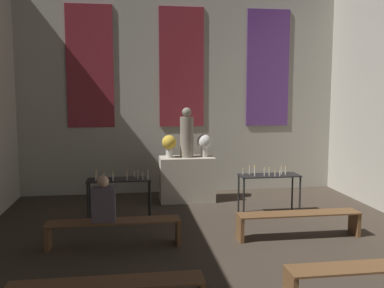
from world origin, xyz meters
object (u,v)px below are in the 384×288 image
Objects in this scene: altar at (187,179)px; flower_vase_right at (204,143)px; person_seated at (104,202)px; statue at (187,135)px; flower_vase_left at (169,144)px; candle_rack_left at (119,185)px; pew_third_right at (374,274)px; pew_back_right at (299,219)px; candle_rack_right at (269,180)px; pew_back_left at (114,227)px.

flower_vase_right is at bearing -0.00° from altar.
statue is at bearing 58.62° from person_seated.
flower_vase_left reaches higher than candle_rack_left.
person_seated is at bearing -121.38° from altar.
pew_back_right is at bearing 90.00° from pew_third_right.
person_seated is at bearing -156.00° from candle_rack_right.
altar is at bearing 137.38° from candle_rack_right.
altar is at bearing 180.00° from flower_vase_right.
statue is 2.21× the size of flower_vase_left.
flower_vase_right reaches higher than altar.
pew_back_left is (-3.03, 2.22, 0.00)m from pew_third_right.
flower_vase_left is 0.24× the size of pew_back_left.
altar is 0.89m from flower_vase_right.
candle_rack_left reaches higher than pew_back_right.
candle_rack_left is at bearing -137.38° from altar.
flower_vase_right is 0.70× the size of person_seated.
pew_third_right and pew_back_left have the same top height.
statue is 0.53× the size of pew_back_left.
statue is 2.14m from candle_rack_left.
pew_back_left is at bearing -112.31° from flower_vase_left.
pew_back_right is at bearing 0.00° from pew_back_left.
flower_vase_right is 5.17m from pew_third_right.
pew_back_left is (-1.51, -2.73, -0.18)m from altar.
flower_vase_right reaches higher than pew_third_right.
flower_vase_left is at bearing 180.00° from flower_vase_right.
person_seated is (-2.06, -2.73, -0.57)m from flower_vase_right.
candle_rack_left is 3.30m from pew_back_right.
person_seated is (-3.18, 0.00, 0.42)m from pew_back_right.
altar is at bearing 0.00° from flower_vase_left.
altar is 5.18m from pew_third_right.
person_seated reaches higher than candle_rack_right.
person_seated is at bearing -98.52° from candle_rack_left.
flower_vase_left is 3.07m from person_seated.
statue is 3.34m from pew_back_right.
pew_back_left is 3.03m from pew_back_right.
altar is 1.68× the size of person_seated.
pew_back_left is at bearing 180.00° from pew_back_right.
candle_rack_left is at bearing 81.48° from person_seated.
altar is 0.89m from flower_vase_left.
pew_third_right is 1.00× the size of pew_back_left.
statue is 5.31m from pew_third_right.
pew_back_left is 0.44m from person_seated.
statue reaches higher than pew_back_left.
flower_vase_left is 3.47m from pew_back_right.
pew_third_right is 1.00× the size of pew_back_right.
statue is at bearing 0.00° from flower_vase_left.
statue reaches higher than pew_back_right.
pew_back_right is at bearing -61.04° from altar.
flower_vase_right is 3.47m from person_seated.
pew_third_right is at bearing -68.98° from flower_vase_left.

